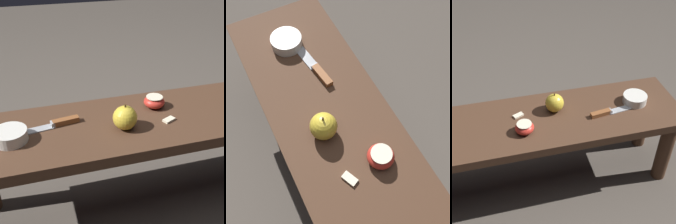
{
  "view_description": "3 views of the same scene",
  "coord_description": "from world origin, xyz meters",
  "views": [
    {
      "loc": [
        -0.39,
        -0.87,
        0.98
      ],
      "look_at": [
        -0.13,
        0.02,
        0.43
      ],
      "focal_mm": 50.0,
      "sensor_mm": 36.0,
      "label": 1
    },
    {
      "loc": [
        0.28,
        -0.19,
        1.25
      ],
      "look_at": [
        -0.13,
        0.02,
        0.43
      ],
      "focal_mm": 50.0,
      "sensor_mm": 36.0,
      "label": 2
    },
    {
      "loc": [
        0.11,
        1.01,
        1.28
      ],
      "look_at": [
        -0.13,
        0.02,
        0.43
      ],
      "focal_mm": 50.0,
      "sensor_mm": 36.0,
      "label": 3
    }
  ],
  "objects": [
    {
      "name": "bowl",
      "position": [
        -0.48,
        -0.01,
        0.42
      ],
      "size": [
        0.11,
        0.11,
        0.04
      ],
      "color": "silver",
      "rests_on": "wooden_bench"
    },
    {
      "name": "ground_plane",
      "position": [
        0.0,
        0.0,
        0.0
      ],
      "size": [
        8.0,
        8.0,
        0.0
      ],
      "primitive_type": "plane",
      "color": "#4C443D"
    },
    {
      "name": "wooden_bench",
      "position": [
        0.0,
        0.0,
        0.33
      ],
      "size": [
        1.33,
        0.36,
        0.4
      ],
      "color": "#472D1E",
      "rests_on": "ground_plane"
    },
    {
      "name": "knife",
      "position": [
        -0.33,
        0.03,
        0.41
      ],
      "size": [
        0.23,
        0.06,
        0.02
      ],
      "rotation": [
        0.0,
        0.0,
        -3.0
      ],
      "color": "#9EA0A5",
      "rests_on": "wooden_bench"
    },
    {
      "name": "apple_slice_near_knife",
      "position": [
        0.06,
        -0.04,
        0.4
      ],
      "size": [
        0.05,
        0.04,
        0.01
      ],
      "color": "beige",
      "rests_on": "wooden_bench"
    },
    {
      "name": "apple_cut",
      "position": [
        0.04,
        0.06,
        0.42
      ],
      "size": [
        0.08,
        0.08,
        0.04
      ],
      "color": "red",
      "rests_on": "wooden_bench"
    },
    {
      "name": "apple_whole",
      "position": [
        -0.11,
        -0.04,
        0.44
      ],
      "size": [
        0.08,
        0.08,
        0.09
      ],
      "color": "gold",
      "rests_on": "wooden_bench"
    }
  ]
}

